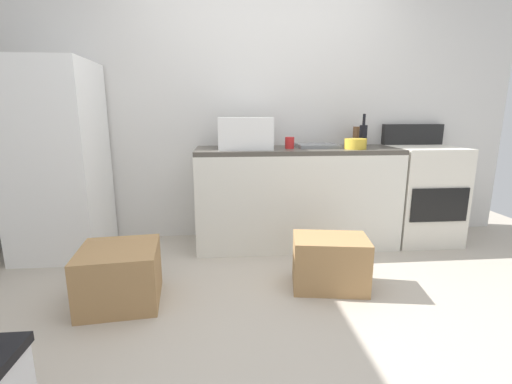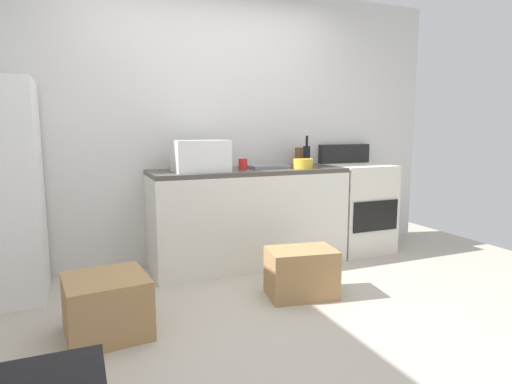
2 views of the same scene
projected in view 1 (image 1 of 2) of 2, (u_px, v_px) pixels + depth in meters
name	position (u px, v px, depth m)	size (l,w,h in m)	color
ground_plane	(284.00, 313.00, 2.17)	(6.00, 6.00, 0.00)	#B2A899
wall_back	(260.00, 103.00, 3.40)	(5.00, 0.10, 2.60)	silver
kitchen_counter	(295.00, 197.00, 3.27)	(1.80, 0.60, 0.90)	silver
refrigerator	(57.00, 161.00, 2.96)	(0.68, 0.66, 1.62)	white
stove_oven	(421.00, 192.00, 3.38)	(0.60, 0.61, 1.10)	silver
microwave	(245.00, 133.00, 3.05)	(0.46, 0.34, 0.27)	white
sink_basin	(317.00, 146.00, 3.22)	(0.36, 0.32, 0.03)	slate
wine_bottle	(363.00, 135.00, 3.21)	(0.07, 0.07, 0.30)	black
coffee_mug	(290.00, 143.00, 3.11)	(0.08, 0.08, 0.10)	red
knife_block	(360.00, 136.00, 3.37)	(0.10, 0.10, 0.18)	brown
mixing_bowl	(355.00, 144.00, 3.07)	(0.19, 0.19, 0.09)	gold
cardboard_box_large	(120.00, 275.00, 2.27)	(0.48, 0.48, 0.37)	#A37A4C
cardboard_box_medium	(330.00, 263.00, 2.46)	(0.51, 0.33, 0.37)	#A37A4C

